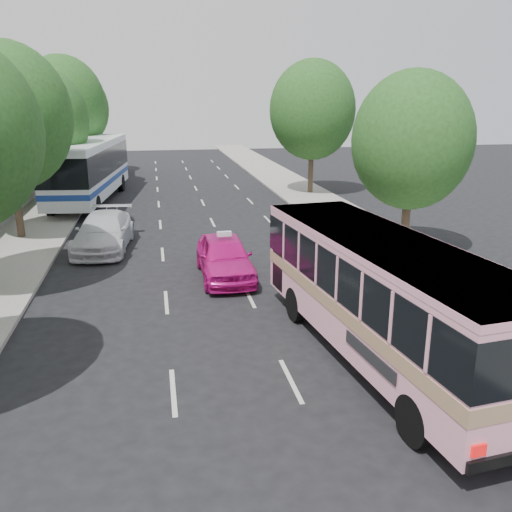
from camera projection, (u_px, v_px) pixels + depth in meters
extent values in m
plane|color=black|center=(239.00, 349.00, 15.18)|extent=(120.00, 120.00, 0.00)
cube|color=#9E998E|center=(48.00, 213.00, 32.51)|extent=(4.00, 90.00, 0.15)
cube|color=#9E998E|center=(320.00, 203.00, 35.52)|extent=(4.00, 90.00, 0.12)
cube|color=#9E998E|center=(14.00, 201.00, 31.96)|extent=(0.30, 90.00, 1.50)
cylinder|color=#38281E|center=(17.00, 201.00, 26.30)|extent=(0.36, 0.36, 3.80)
ellipsoid|color=#24491A|center=(7.00, 117.00, 25.17)|extent=(6.00, 6.00, 6.90)
sphere|color=#24491A|center=(11.00, 90.00, 24.62)|extent=(3.90, 3.90, 3.90)
cylinder|color=#38281E|center=(49.00, 180.00, 33.90)|extent=(0.36, 0.36, 3.50)
ellipsoid|color=#24491A|center=(42.00, 120.00, 32.86)|extent=(5.52, 5.52, 6.35)
sphere|color=#24491A|center=(46.00, 101.00, 32.34)|extent=(3.59, 3.59, 3.59)
cylinder|color=#38281E|center=(68.00, 162.00, 41.39)|extent=(0.36, 0.36, 3.99)
ellipsoid|color=#24491A|center=(63.00, 105.00, 40.21)|extent=(6.30, 6.30, 7.24)
sphere|color=#24491A|center=(66.00, 87.00, 39.64)|extent=(4.09, 4.09, 4.09)
cylinder|color=#38281E|center=(79.00, 153.00, 48.94)|extent=(0.36, 0.36, 3.72)
ellipsoid|color=#24491A|center=(75.00, 109.00, 47.83)|extent=(5.88, 5.88, 6.76)
sphere|color=#24491A|center=(78.00, 95.00, 47.28)|extent=(3.82, 3.82, 3.82)
cylinder|color=#38281E|center=(406.00, 219.00, 23.80)|extent=(0.36, 0.36, 3.23)
ellipsoid|color=#24491A|center=(412.00, 140.00, 22.84)|extent=(5.10, 5.10, 5.87)
sphere|color=#24491A|center=(426.00, 116.00, 22.34)|extent=(3.32, 3.31, 3.31)
cylinder|color=#38281E|center=(311.00, 168.00, 38.86)|extent=(0.36, 0.36, 3.80)
ellipsoid|color=#24491A|center=(312.00, 110.00, 37.73)|extent=(6.00, 6.00, 6.90)
sphere|color=#24491A|center=(320.00, 92.00, 37.17)|extent=(3.90, 3.90, 3.90)
cube|color=pink|center=(382.00, 292.00, 14.04)|extent=(3.75, 10.59, 2.78)
cube|color=#9E7A59|center=(381.00, 303.00, 14.13)|extent=(3.79, 10.61, 0.36)
cube|color=black|center=(383.00, 273.00, 13.90)|extent=(3.80, 10.62, 1.14)
cube|color=pink|center=(385.00, 243.00, 13.67)|extent=(3.77, 10.61, 0.17)
cylinder|color=black|center=(296.00, 304.00, 16.96)|extent=(0.43, 1.11, 1.08)
cylinder|color=black|center=(362.00, 297.00, 17.61)|extent=(0.43, 1.11, 1.08)
cylinder|color=black|center=(415.00, 420.00, 10.88)|extent=(0.43, 1.11, 1.08)
cylinder|color=black|center=(509.00, 402.00, 11.53)|extent=(0.43, 1.11, 1.08)
imported|color=#D31283|center=(225.00, 257.00, 20.96)|extent=(2.00, 4.89, 1.66)
imported|color=silver|center=(104.00, 232.00, 24.89)|extent=(2.80, 5.82, 1.64)
cube|color=white|center=(89.00, 167.00, 35.73)|extent=(4.35, 13.71, 3.42)
cube|color=black|center=(88.00, 161.00, 35.61)|extent=(4.41, 13.74, 1.68)
cube|color=navy|center=(90.00, 180.00, 35.98)|extent=(4.40, 13.73, 0.34)
cube|color=white|center=(87.00, 142.00, 35.27)|extent=(4.38, 13.73, 0.16)
cylinder|color=black|center=(86.00, 183.00, 40.20)|extent=(0.50, 1.27, 1.23)
cylinder|color=black|center=(121.00, 183.00, 40.38)|extent=(0.50, 1.27, 1.23)
cylinder|color=black|center=(51.00, 207.00, 31.61)|extent=(0.50, 1.27, 1.23)
cylinder|color=black|center=(96.00, 206.00, 31.79)|extent=(0.50, 1.27, 1.23)
cube|color=white|center=(105.00, 155.00, 46.83)|extent=(2.65, 11.19, 2.83)
cube|color=black|center=(104.00, 151.00, 46.73)|extent=(2.70, 11.22, 1.39)
cube|color=navy|center=(105.00, 164.00, 47.03)|extent=(2.69, 11.21, 0.28)
cube|color=white|center=(103.00, 139.00, 46.45)|extent=(2.67, 11.21, 0.13)
cylinder|color=black|center=(96.00, 167.00, 50.33)|extent=(0.32, 1.03, 1.02)
cylinder|color=black|center=(119.00, 166.00, 50.75)|extent=(0.32, 1.03, 1.02)
cylinder|color=black|center=(90.00, 178.00, 43.37)|extent=(0.32, 1.03, 1.02)
cylinder|color=black|center=(117.00, 177.00, 43.78)|extent=(0.32, 1.03, 1.02)
cube|color=silver|center=(224.00, 234.00, 20.70)|extent=(0.55, 0.18, 0.18)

